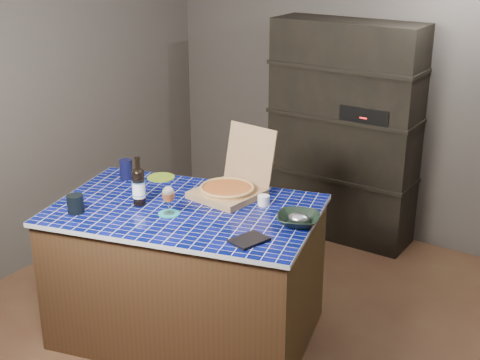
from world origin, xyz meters
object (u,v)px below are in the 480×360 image
Objects in this scene: mead_bottle at (139,186)px; kitchen_island at (187,271)px; pizza_box at (230,187)px; bowl at (298,220)px; dvd_case at (249,240)px; wine_glass at (168,195)px.

kitchen_island is at bearing 22.59° from mead_bottle.
pizza_box is 0.59m from bowl.
bowl is at bearing -0.69° from kitchen_island.
kitchen_island is 0.75m from dvd_case.
dvd_case is at bearing -40.02° from pizza_box.
pizza_box is 0.67m from dvd_case.
bowl is at bearing 22.50° from wine_glass.
bowl is at bearing 16.33° from mead_bottle.
dvd_case reaches higher than kitchen_island.
wine_glass is 0.70× the size of bowl.
mead_bottle is 1.25× the size of bowl.
dvd_case is (0.60, -0.05, -0.11)m from wine_glass.
bowl is at bearing 86.33° from dvd_case.
dvd_case is (0.84, -0.06, -0.11)m from mead_bottle.
dvd_case is (0.46, -0.48, -0.05)m from pizza_box.
wine_glass reaches higher than dvd_case.
pizza_box is 2.89× the size of wine_glass.
pizza_box is 2.49× the size of dvd_case.
pizza_box is 0.57m from mead_bottle.
mead_bottle is at bearing -168.85° from dvd_case.
pizza_box is at bearing 47.82° from mead_bottle.
mead_bottle is at bearing -171.91° from kitchen_island.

